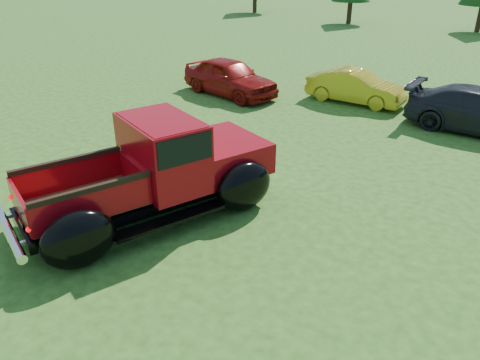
{
  "coord_description": "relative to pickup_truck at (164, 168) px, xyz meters",
  "views": [
    {
      "loc": [
        5.35,
        -6.34,
        5.31
      ],
      "look_at": [
        0.12,
        0.2,
        1.15
      ],
      "focal_mm": 35.0,
      "sensor_mm": 36.0,
      "label": 1
    }
  ],
  "objects": [
    {
      "name": "pickup_truck",
      "position": [
        0.0,
        0.0,
        0.0
      ],
      "size": [
        3.96,
        6.09,
        2.13
      ],
      "rotation": [
        0.0,
        0.0,
        -0.29
      ],
      "color": "black",
      "rests_on": "ground"
    },
    {
      "name": "ground",
      "position": [
        1.73,
        0.14,
        -1.01
      ],
      "size": [
        120.0,
        120.0,
        0.0
      ],
      "primitive_type": "plane",
      "color": "#2A4C15",
      "rests_on": "ground"
    },
    {
      "name": "show_car_red",
      "position": [
        -4.77,
        7.96,
        -0.29
      ],
      "size": [
        4.4,
        2.19,
        1.44
      ],
      "primitive_type": "imported",
      "rotation": [
        0.0,
        0.0,
        1.45
      ],
      "color": "maroon",
      "rests_on": "ground"
    },
    {
      "name": "show_car_yellow",
      "position": [
        -0.37,
        10.13,
        -0.4
      ],
      "size": [
        3.77,
        1.55,
        1.21
      ],
      "primitive_type": "imported",
      "rotation": [
        0.0,
        0.0,
        1.64
      ],
      "color": "gold",
      "rests_on": "ground"
    }
  ]
}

